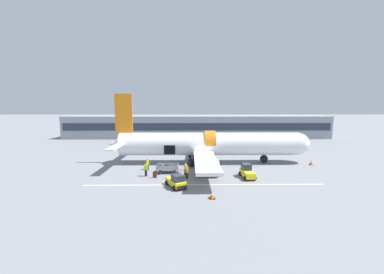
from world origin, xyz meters
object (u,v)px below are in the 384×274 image
(suitcase_on_tarmac_spare, at_px, (155,175))
(ground_crew_driver, at_px, (187,172))
(baggage_cart_loading, at_px, (168,168))
(ground_crew_loader_b, at_px, (148,164))
(airplane, at_px, (207,145))
(baggage_tug_lead, at_px, (176,181))
(ground_crew_supervisor, at_px, (185,169))
(suitcase_on_tarmac_upright, at_px, (177,175))
(ground_crew_loader_a, at_px, (146,169))
(baggage_tug_mid, at_px, (247,172))

(suitcase_on_tarmac_spare, bearing_deg, ground_crew_driver, -5.55)
(baggage_cart_loading, distance_m, ground_crew_loader_b, 3.36)
(airplane, distance_m, ground_crew_driver, 9.23)
(baggage_tug_lead, height_order, ground_crew_supervisor, ground_crew_supervisor)
(baggage_cart_loading, xyz_separation_m, ground_crew_driver, (2.62, -2.76, 0.26))
(suitcase_on_tarmac_upright, bearing_deg, baggage_tug_lead, -88.87)
(ground_crew_supervisor, xyz_separation_m, suitcase_on_tarmac_spare, (-3.87, -1.20, -0.48))
(baggage_cart_loading, height_order, ground_crew_loader_a, ground_crew_loader_a)
(baggage_cart_loading, xyz_separation_m, ground_crew_supervisor, (2.41, -1.17, 0.25))
(baggage_tug_mid, distance_m, ground_crew_loader_a, 12.98)
(ground_crew_loader_a, xyz_separation_m, suitcase_on_tarmac_upright, (4.10, -0.46, -0.62))
(ground_crew_loader_b, bearing_deg, suitcase_on_tarmac_spare, -67.61)
(ground_crew_driver, bearing_deg, ground_crew_loader_b, 143.31)
(airplane, xyz_separation_m, baggage_tug_mid, (4.56, -8.07, -2.22))
(airplane, distance_m, baggage_tug_mid, 9.53)
(ground_crew_loader_a, relative_size, ground_crew_loader_b, 1.12)
(ground_crew_loader_b, height_order, ground_crew_driver, ground_crew_driver)
(suitcase_on_tarmac_upright, bearing_deg, baggage_cart_loading, 123.06)
(airplane, bearing_deg, baggage_tug_mid, -60.54)
(baggage_tug_mid, bearing_deg, airplane, 119.46)
(airplane, height_order, ground_crew_driver, airplane)
(ground_crew_driver, xyz_separation_m, suitcase_on_tarmac_spare, (-4.08, 0.40, -0.48))
(baggage_tug_lead, bearing_deg, ground_crew_driver, 70.03)
(ground_crew_supervisor, bearing_deg, ground_crew_driver, -82.59)
(baggage_cart_loading, bearing_deg, ground_crew_supervisor, -25.88)
(ground_crew_driver, bearing_deg, ground_crew_loader_a, 168.55)
(baggage_cart_loading, xyz_separation_m, ground_crew_loader_a, (-2.70, -1.69, 0.36))
(baggage_cart_loading, height_order, ground_crew_driver, ground_crew_driver)
(ground_crew_loader_a, distance_m, suitcase_on_tarmac_upright, 4.17)
(baggage_tug_lead, relative_size, ground_crew_loader_a, 1.85)
(ground_crew_supervisor, height_order, suitcase_on_tarmac_spare, ground_crew_supervisor)
(baggage_tug_lead, xyz_separation_m, ground_crew_supervisor, (0.94, 4.75, 0.20))
(ground_crew_supervisor, bearing_deg, suitcase_on_tarmac_spare, -162.78)
(ground_crew_loader_a, height_order, ground_crew_driver, ground_crew_loader_a)
(ground_crew_loader_b, height_order, suitcase_on_tarmac_upright, ground_crew_loader_b)
(baggage_cart_loading, xyz_separation_m, ground_crew_loader_b, (-3.03, 1.44, 0.26))
(baggage_tug_lead, xyz_separation_m, ground_crew_loader_a, (-4.17, 4.23, 0.30))
(airplane, xyz_separation_m, ground_crew_driver, (-3.08, -8.45, -2.08))
(ground_crew_loader_b, distance_m, ground_crew_driver, 7.04)
(airplane, xyz_separation_m, ground_crew_loader_b, (-8.73, -4.25, -2.09))
(baggage_cart_loading, bearing_deg, baggage_tug_lead, -76.05)
(suitcase_on_tarmac_upright, xyz_separation_m, suitcase_on_tarmac_spare, (-2.85, -0.22, 0.04))
(baggage_tug_lead, relative_size, ground_crew_driver, 2.05)
(suitcase_on_tarmac_upright, bearing_deg, ground_crew_loader_a, 173.60)
(baggage_cart_loading, bearing_deg, ground_crew_loader_b, 154.53)
(airplane, bearing_deg, suitcase_on_tarmac_spare, -131.62)
(baggage_tug_mid, xyz_separation_m, suitcase_on_tarmac_spare, (-11.71, 0.01, -0.34))
(baggage_tug_mid, bearing_deg, suitcase_on_tarmac_upright, 178.47)
(baggage_cart_loading, xyz_separation_m, suitcase_on_tarmac_spare, (-1.46, -2.37, -0.22))
(baggage_tug_mid, xyz_separation_m, ground_crew_loader_a, (-12.96, 0.70, 0.23))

